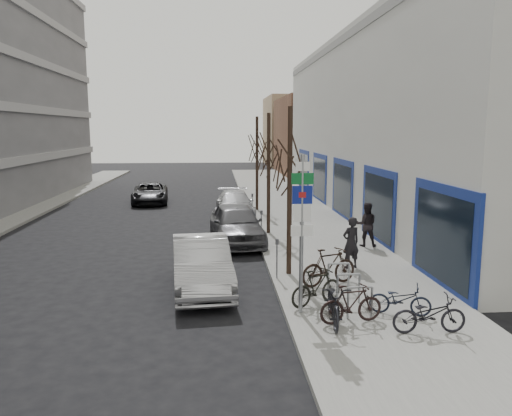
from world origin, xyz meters
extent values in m
plane|color=black|center=(0.00, 0.00, 0.00)|extent=(120.00, 120.00, 0.00)
cube|color=slate|center=(4.50, 10.00, 0.07)|extent=(5.00, 70.00, 0.15)
cube|color=#B7B7B2|center=(17.00, 16.00, 5.00)|extent=(20.00, 32.00, 10.00)
cube|color=brown|center=(13.00, 40.00, 4.00)|extent=(12.00, 14.00, 8.00)
cube|color=#937A5B|center=(13.50, 55.00, 4.50)|extent=(13.00, 12.00, 9.00)
cylinder|color=gray|center=(2.40, 0.00, 2.10)|extent=(0.10, 0.10, 4.20)
cube|color=white|center=(2.40, -0.03, 3.90)|extent=(0.35, 0.03, 0.22)
cube|color=#0C5926|center=(2.40, -0.03, 3.60)|extent=(0.55, 0.03, 0.28)
cube|color=navy|center=(2.40, -0.03, 3.20)|extent=(0.50, 0.03, 0.45)
cube|color=maroon|center=(2.40, -0.04, 3.20)|extent=(0.18, 0.02, 0.14)
cube|color=white|center=(2.40, -0.03, 2.75)|extent=(0.45, 0.03, 0.45)
cube|color=white|center=(2.40, -0.03, 2.30)|extent=(0.55, 0.03, 0.28)
cylinder|color=gray|center=(3.50, -0.50, 0.55)|extent=(0.06, 0.06, 0.80)
cylinder|color=gray|center=(4.10, -0.50, 0.55)|extent=(0.06, 0.06, 0.80)
cylinder|color=gray|center=(3.80, -0.50, 0.95)|extent=(0.60, 0.06, 0.06)
cylinder|color=gray|center=(3.50, 0.60, 0.55)|extent=(0.06, 0.06, 0.80)
cylinder|color=gray|center=(4.10, 0.60, 0.55)|extent=(0.06, 0.06, 0.80)
cylinder|color=gray|center=(3.80, 0.60, 0.95)|extent=(0.60, 0.06, 0.06)
cylinder|color=gray|center=(3.50, 1.70, 0.55)|extent=(0.06, 0.06, 0.80)
cylinder|color=gray|center=(4.10, 1.70, 0.55)|extent=(0.06, 0.06, 0.80)
cylinder|color=gray|center=(3.80, 1.70, 0.95)|extent=(0.60, 0.06, 0.06)
cylinder|color=black|center=(2.60, 3.50, 2.75)|extent=(0.16, 0.16, 5.50)
cylinder|color=black|center=(2.60, 10.00, 2.75)|extent=(0.16, 0.16, 5.50)
cylinder|color=black|center=(2.60, 16.50, 2.75)|extent=(0.16, 0.16, 5.50)
cylinder|color=gray|center=(2.15, 3.00, 0.70)|extent=(0.05, 0.05, 1.10)
cube|color=#3F3F44|center=(2.15, 3.00, 1.33)|extent=(0.10, 0.08, 0.18)
cylinder|color=gray|center=(2.15, 8.50, 0.70)|extent=(0.05, 0.05, 1.10)
cube|color=#3F3F44|center=(2.15, 8.50, 1.33)|extent=(0.10, 0.08, 0.18)
cylinder|color=gray|center=(2.15, 14.00, 0.70)|extent=(0.05, 0.05, 1.10)
cube|color=#3F3F44|center=(2.15, 14.00, 1.33)|extent=(0.10, 0.08, 0.18)
imported|color=black|center=(3.09, -0.70, 0.74)|extent=(0.80, 1.98, 1.17)
imported|color=black|center=(3.50, -0.79, 0.64)|extent=(1.69, 0.76, 0.99)
imported|color=black|center=(4.88, -0.34, 0.62)|extent=(1.60, 0.93, 0.93)
imported|color=black|center=(2.91, 0.51, 0.65)|extent=(1.70, 1.20, 1.01)
imported|color=black|center=(5.13, -1.51, 0.67)|extent=(1.73, 0.55, 1.05)
imported|color=black|center=(3.62, 2.18, 0.73)|extent=(1.99, 1.26, 1.17)
imported|color=#ABACB1|center=(-0.20, 2.56, 0.78)|extent=(2.09, 4.87, 1.56)
imported|color=#515156|center=(1.10, 8.61, 0.84)|extent=(2.50, 5.12, 1.68)
imported|color=#A8A8AD|center=(1.26, 15.02, 0.71)|extent=(2.15, 4.93, 1.41)
imported|color=black|center=(-4.07, 20.58, 0.67)|extent=(2.62, 4.97, 1.33)
imported|color=black|center=(4.78, 3.99, 1.02)|extent=(0.74, 0.60, 1.75)
imported|color=black|center=(6.23, 7.06, 1.04)|extent=(0.73, 0.57, 1.78)
camera|label=1|loc=(0.32, -12.08, 4.81)|focal=35.00mm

